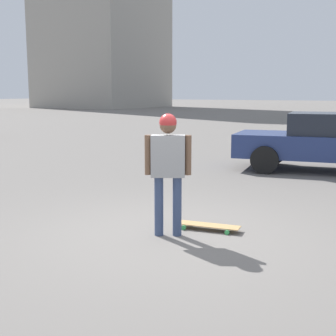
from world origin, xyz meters
TOP-DOWN VIEW (x-y plane):
  - ground_plane at (0.00, 0.00)m, footprint 220.00×220.00m
  - person at (0.00, 0.00)m, footprint 0.39×0.57m
  - skateboard at (0.50, -0.36)m, footprint 0.39×0.95m
  - car_parked_near at (6.51, -0.79)m, footprint 2.48×4.57m

SIDE VIEW (x-z plane):
  - ground_plane at x=0.00m, z-range 0.00..0.00m
  - skateboard at x=0.50m, z-range 0.03..0.10m
  - car_parked_near at x=6.51m, z-range 0.03..1.47m
  - person at x=0.00m, z-range 0.21..1.87m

